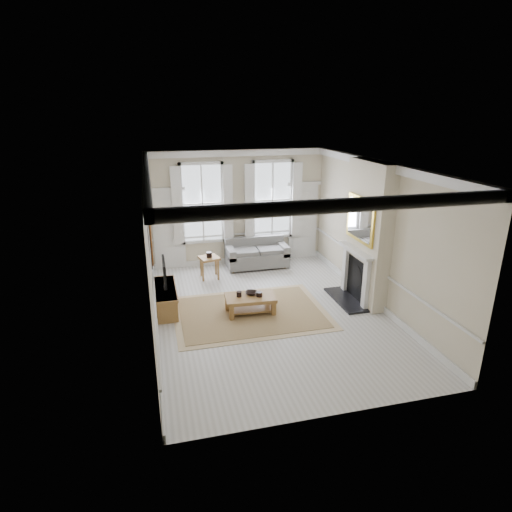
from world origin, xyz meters
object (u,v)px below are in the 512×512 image
object	(u,v)px
coffee_table	(250,299)
sofa	(256,255)
tv_stand	(165,298)
side_table	(209,261)

from	to	relation	value
coffee_table	sofa	bearing A→B (deg)	76.51
coffee_table	tv_stand	bearing A→B (deg)	163.17
sofa	side_table	bearing A→B (deg)	-158.44
sofa	coffee_table	world-z (taller)	sofa
sofa	coffee_table	distance (m)	3.13
sofa	side_table	distance (m)	1.62
sofa	tv_stand	bearing A→B (deg)	-140.45
sofa	coffee_table	xyz separation A→B (m)	(-0.90, -2.99, -0.01)
sofa	tv_stand	world-z (taller)	sofa
sofa	side_table	world-z (taller)	sofa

